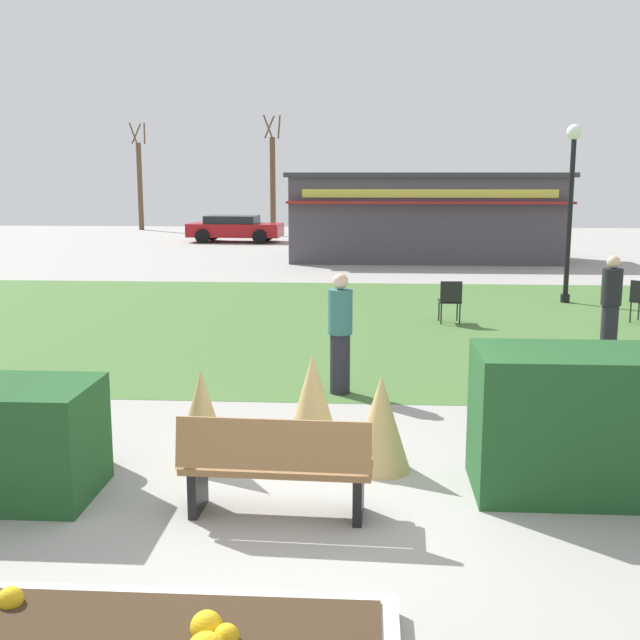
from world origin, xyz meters
The scene contains 16 objects.
ground_plane centered at (0.00, 0.00, 0.00)m, with size 80.00×80.00×0.00m, color #999691.
lawn_patch centered at (0.00, 9.44, 0.00)m, with size 36.00×12.00×0.01m, color #446B33.
park_bench centered at (-0.30, -0.17, 0.48)m, with size 1.72×0.59×0.95m.
hedge_right centered at (2.63, 0.62, 0.69)m, with size 2.21×1.10×1.39m, color #1E4C23.
ornamental_grass_behind_left centered at (-1.22, 1.04, 0.52)m, with size 0.60×0.60×1.04m, color tan.
ornamental_grass_behind_right centered at (-0.09, 1.40, 0.57)m, with size 0.66×0.66×1.14m, color tan.
ornamental_grass_behind_center centered at (0.64, 1.06, 0.50)m, with size 0.63×0.63×1.00m, color tan.
lamppost_far centered at (5.19, 12.34, 2.63)m, with size 0.36×0.36×4.17m.
trash_bin centered at (-2.61, 1.11, 0.44)m, with size 0.52×0.52×0.89m, color #2D4233.
food_kiosk centered at (2.45, 21.83, 1.56)m, with size 9.73×4.04×3.09m.
cafe_chair_east centered at (2.16, 9.40, 0.53)m, with size 0.46×0.46×0.89m.
person_strolling centered at (4.58, 6.72, 0.86)m, with size 0.34×0.34×1.69m.
person_standing centered at (0.11, 3.96, 0.86)m, with size 0.34×0.34×1.69m.
parked_car_west_slot centered at (-5.68, 29.13, 0.64)m, with size 4.30×2.24×1.20m.
tree_left_bg centered at (-12.26, 36.95, 2.54)m, with size 0.91×0.96×5.81m.
tree_right_bg centered at (-4.41, 33.23, 2.60)m, with size 0.91×0.96×5.92m.
Camera 1 is at (0.51, -6.78, 3.01)m, focal length 44.51 mm.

